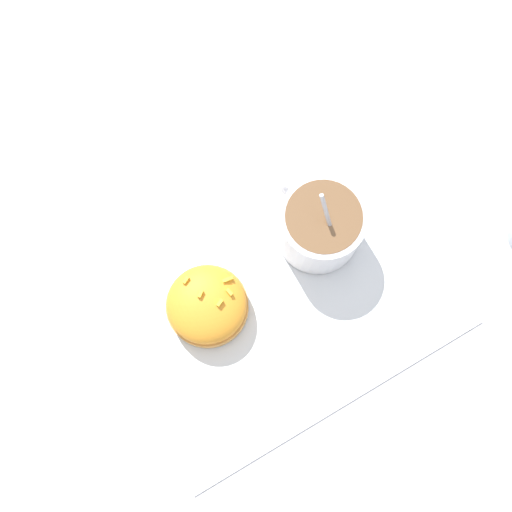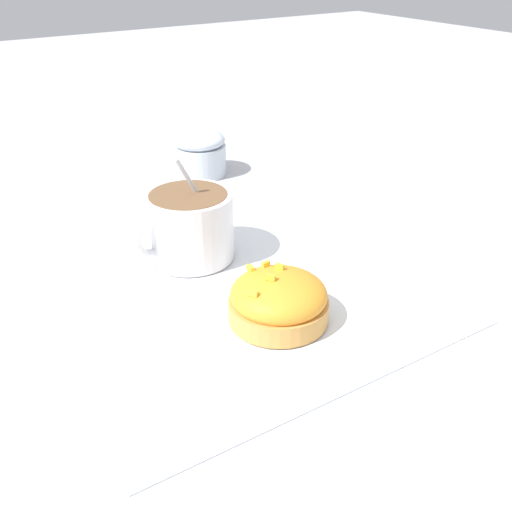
# 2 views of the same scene
# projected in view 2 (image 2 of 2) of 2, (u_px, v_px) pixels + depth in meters

# --- Properties ---
(ground_plane) EXTENTS (3.00, 3.00, 0.00)m
(ground_plane) POSITION_uv_depth(u_px,v_px,m) (227.00, 289.00, 0.52)
(ground_plane) COLOR #B2B2B7
(paper_napkin) EXTENTS (0.32, 0.31, 0.00)m
(paper_napkin) POSITION_uv_depth(u_px,v_px,m) (227.00, 287.00, 0.52)
(paper_napkin) COLOR white
(paper_napkin) RESTS_ON ground_plane
(coffee_cup) EXTENTS (0.08, 0.11, 0.10)m
(coffee_cup) POSITION_uv_depth(u_px,v_px,m) (193.00, 222.00, 0.55)
(coffee_cup) COLOR white
(coffee_cup) RESTS_ON paper_napkin
(frosted_pastry) EXTENTS (0.08, 0.08, 0.04)m
(frosted_pastry) POSITION_uv_depth(u_px,v_px,m) (279.00, 300.00, 0.46)
(frosted_pastry) COLOR #D19347
(frosted_pastry) RESTS_ON paper_napkin
(sugar_bowl) EXTENTS (0.07, 0.07, 0.06)m
(sugar_bowl) POSITION_uv_depth(u_px,v_px,m) (199.00, 152.00, 0.75)
(sugar_bowl) COLOR silver
(sugar_bowl) RESTS_ON ground_plane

